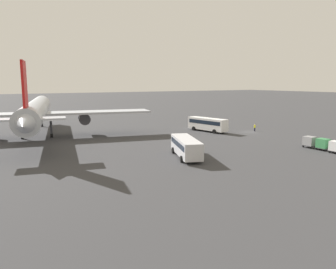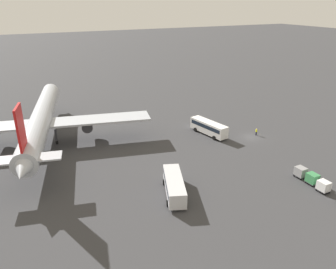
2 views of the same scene
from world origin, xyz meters
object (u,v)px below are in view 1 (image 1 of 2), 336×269
(airplane, at_px, (36,111))
(cargo_cart_green, at_px, (323,144))
(shuttle_bus_far, at_px, (186,146))
(worker_person, at_px, (255,128))
(shuttle_bus_near, at_px, (208,123))
(cargo_cart_grey, at_px, (310,141))
(cargo_cart_white, at_px, (336,146))

(airplane, bearing_deg, cargo_cart_green, -122.20)
(airplane, height_order, cargo_cart_green, airplane)
(shuttle_bus_far, xyz_separation_m, cargo_cart_green, (-8.00, -23.53, -0.63))
(shuttle_bus_far, height_order, worker_person, shuttle_bus_far)
(airplane, height_order, shuttle_bus_near, airplane)
(shuttle_bus_far, height_order, cargo_cart_grey, shuttle_bus_far)
(airplane, xyz_separation_m, shuttle_bus_near, (-12.59, -36.70, -3.72))
(cargo_cart_grey, bearing_deg, cargo_cart_green, 180.00)
(shuttle_bus_near, distance_m, cargo_cart_grey, 25.60)
(worker_person, xyz_separation_m, cargo_cart_green, (-22.41, 6.37, 0.32))
(worker_person, xyz_separation_m, cargo_cart_grey, (-19.72, 6.37, 0.32))
(worker_person, xyz_separation_m, cargo_cart_white, (-25.10, 6.72, 0.32))
(shuttle_bus_near, bearing_deg, airplane, 60.58)
(shuttle_bus_far, xyz_separation_m, cargo_cart_grey, (-5.31, -23.53, -0.63))
(shuttle_bus_near, height_order, cargo_cart_grey, shuttle_bus_near)
(shuttle_bus_near, bearing_deg, cargo_cart_green, 177.12)
(shuttle_bus_near, relative_size, cargo_cart_grey, 5.34)
(shuttle_bus_near, bearing_deg, worker_person, -129.46)
(shuttle_bus_near, relative_size, cargo_cart_white, 5.34)
(shuttle_bus_near, distance_m, shuttle_bus_far, 28.14)
(worker_person, height_order, cargo_cart_green, cargo_cart_green)
(cargo_cart_white, bearing_deg, shuttle_bus_far, 65.26)
(shuttle_bus_near, bearing_deg, cargo_cart_white, 175.82)
(shuttle_bus_far, height_order, cargo_cart_white, shuttle_bus_far)
(airplane, xyz_separation_m, cargo_cart_grey, (-37.91, -40.44, -4.47))
(shuttle_bus_near, bearing_deg, shuttle_bus_far, 124.83)
(worker_person, relative_size, cargo_cart_white, 0.84)
(cargo_cart_grey, bearing_deg, airplane, 46.85)
(cargo_cart_white, bearing_deg, worker_person, -14.98)
(shuttle_bus_far, bearing_deg, shuttle_bus_near, -24.16)
(shuttle_bus_far, xyz_separation_m, cargo_cart_white, (-10.68, -23.18, -0.63))
(worker_person, bearing_deg, shuttle_bus_far, 115.74)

